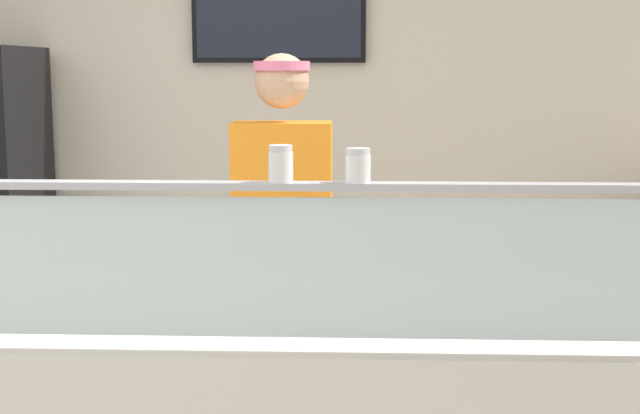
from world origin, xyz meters
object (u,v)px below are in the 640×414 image
object	(u,v)px
pizza_tray	(266,305)
worker_figure	(284,249)
parmesan_shaker	(281,166)
pizza_server	(254,300)
pepper_flake_shaker	(358,168)

from	to	relation	value
pizza_tray	worker_figure	bearing A→B (deg)	89.99
pizza_tray	worker_figure	size ratio (longest dim) A/B	0.27
parmesan_shaker	worker_figure	size ratio (longest dim) A/B	0.06
pizza_tray	worker_figure	distance (m)	0.69
pizza_server	pepper_flake_shaker	bearing A→B (deg)	-40.64
pizza_tray	parmesan_shaker	distance (m)	0.63
parmesan_shaker	worker_figure	distance (m)	1.18
pizza_tray	pepper_flake_shaker	world-z (taller)	pepper_flake_shaker
pizza_tray	pepper_flake_shaker	bearing A→B (deg)	-54.63
parmesan_shaker	worker_figure	world-z (taller)	worker_figure
pepper_flake_shaker	worker_figure	bearing A→B (deg)	104.64
pizza_server	worker_figure	world-z (taller)	worker_figure
pizza_tray	worker_figure	xyz separation A→B (m)	(0.00, 0.69, 0.04)
worker_figure	pepper_flake_shaker	bearing A→B (deg)	-75.36
parmesan_shaker	pizza_server	bearing A→B (deg)	107.29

